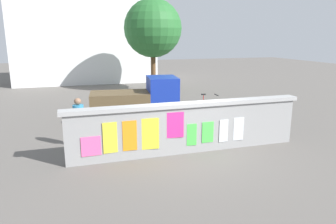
% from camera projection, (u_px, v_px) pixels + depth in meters
% --- Properties ---
extents(ground, '(60.00, 60.00, 0.00)m').
position_uv_depth(ground, '(136.00, 102.00, 17.24)').
color(ground, '#605B56').
extents(poster_wall, '(7.48, 0.42, 1.57)m').
position_uv_depth(poster_wall, '(188.00, 127.00, 9.62)').
color(poster_wall, gray).
rests_on(poster_wall, ground).
extents(auto_rickshaw_truck, '(3.75, 1.90, 1.85)m').
position_uv_depth(auto_rickshaw_truck, '(139.00, 100.00, 13.22)').
color(auto_rickshaw_truck, black).
rests_on(auto_rickshaw_truck, ground).
extents(motorcycle, '(1.90, 0.56, 0.87)m').
position_uv_depth(motorcycle, '(236.00, 116.00, 12.35)').
color(motorcycle, black).
rests_on(motorcycle, ground).
extents(bicycle_near, '(1.71, 0.44, 0.95)m').
position_uv_depth(bicycle_near, '(206.00, 106.00, 14.49)').
color(bicycle_near, black).
rests_on(bicycle_near, ground).
extents(bicycle_far, '(1.71, 0.44, 0.95)m').
position_uv_depth(bicycle_far, '(180.00, 131.00, 10.77)').
color(bicycle_far, black).
rests_on(bicycle_far, ground).
extents(person_walking, '(0.46, 0.46, 1.62)m').
position_uv_depth(person_walking, '(79.00, 118.00, 10.02)').
color(person_walking, '#3F994C').
rests_on(person_walking, ground).
extents(tree_roadside, '(3.63, 3.63, 5.80)m').
position_uv_depth(tree_roadside, '(153.00, 28.00, 19.65)').
color(tree_roadside, brown).
rests_on(tree_roadside, ground).
extents(building_background, '(10.74, 4.54, 7.22)m').
position_uv_depth(building_background, '(85.00, 34.00, 24.23)').
color(building_background, white).
rests_on(building_background, ground).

